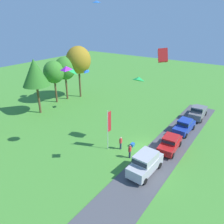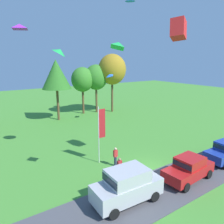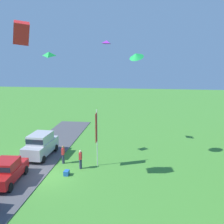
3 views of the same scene
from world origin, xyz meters
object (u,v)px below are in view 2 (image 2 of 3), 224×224
Objects in this scene: person_on_lawn at (115,157)px; cooler_box at (134,163)px; car_sedan_near_entrance at (189,168)px; kite_delta_low_drifter at (130,0)px; kite_box_mid_center at (178,29)px; tree_left_of_center at (56,74)px; kite_diamond_over_trees at (119,45)px; tree_lone_near at (82,80)px; kite_diamond_near_flag at (109,75)px; tree_far_right at (96,77)px; car_suv_by_flagpole at (127,184)px; person_watching_sky at (119,168)px; flag_banner at (101,127)px; tree_far_left at (112,70)px; kite_diamond_topmost at (20,26)px; kite_delta_high_left at (59,51)px.

cooler_box is (1.42, -0.86, -0.68)m from person_on_lawn.
car_sedan_near_entrance is 3.09× the size of kite_delta_low_drifter.
cooler_box is 0.40× the size of kite_box_mid_center.
tree_left_of_center is at bearing 95.99° from kite_box_mid_center.
cooler_box is 0.62× the size of kite_diamond_over_trees.
tree_lone_near is 8.48× the size of kite_diamond_near_flag.
kite_diamond_near_flag is (-1.96, -7.15, 0.84)m from tree_far_right.
kite_delta_low_drifter reaches higher than cooler_box.
car_suv_by_flagpole is at bearing 174.76° from car_sedan_near_entrance.
flag_banner reaches higher than person_watching_sky.
kite_diamond_over_trees reaches higher than car_suv_by_flagpole.
kite_diamond_over_trees is (-8.46, -22.08, 4.09)m from tree_lone_near.
tree_left_of_center is at bearing 80.44° from car_suv_by_flagpole.
kite_diamond_over_trees reaches higher than tree_far_left.
kite_diamond_topmost is at bearing -138.50° from tree_far_left.
person_on_lawn is 9.76m from kite_diamond_over_trees.
tree_far_right reaches higher than tree_lone_near.
kite_diamond_topmost reaches higher than tree_lone_near.
tree_left_of_center reaches higher than flag_banner.
tree_far_left is 24.64m from kite_diamond_over_trees.
person_on_lawn is 3.05× the size of cooler_box.
kite_diamond_topmost is at bearing 164.24° from cooler_box.
kite_diamond_over_trees is at bearing -116.64° from tree_far_right.
flag_banner is at bearing 73.14° from kite_diamond_over_trees.
kite_diamond_over_trees is at bearing -123.20° from tree_far_left.
cooler_box is 0.60× the size of kite_diamond_near_flag.
tree_left_of_center is (2.33, 19.22, 6.06)m from person_watching_sky.
tree_far_right is 21.65m from cooler_box.
car_suv_by_flagpole is at bearing -116.88° from person_watching_sky.
tree_far_right is 18.59m from kite_delta_high_left.
kite_diamond_near_flag is 1.03× the size of kite_diamond_over_trees.
kite_diamond_over_trees is at bearing -84.09° from kite_delta_high_left.
tree_far_right is (8.91, 18.58, 5.23)m from person_on_lawn.
car_suv_by_flagpole is 5.09m from person_on_lawn.
car_suv_by_flagpole is 5.58m from car_sedan_near_entrance.
tree_lone_near is 7.62m from kite_diamond_near_flag.
car_sedan_near_entrance is 24.80m from tree_far_right.
kite_diamond_topmost is 17.37m from kite_diamond_near_flag.
kite_diamond_over_trees reaches higher than person_on_lawn.
car_sedan_near_entrance is 0.54× the size of tree_far_right.
tree_far_right is at bearing 68.94° from cooler_box.
cooler_box is (3.69, 3.67, -1.10)m from car_suv_by_flagpole.
kite_delta_low_drifter is at bearing 63.86° from kite_box_mid_center.
tree_far_left is at bearing -25.49° from tree_far_right.
kite_box_mid_center reaches higher than tree_left_of_center.
car_suv_by_flagpole is 2.74× the size of person_on_lawn.
kite_diamond_over_trees is (-3.40, -20.50, 2.96)m from tree_left_of_center.
tree_far_right is 1.61× the size of flag_banner.
tree_far_left is at bearing 41.94° from kite_delta_high_left.
tree_lone_near reaches higher than car_suv_by_flagpole.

